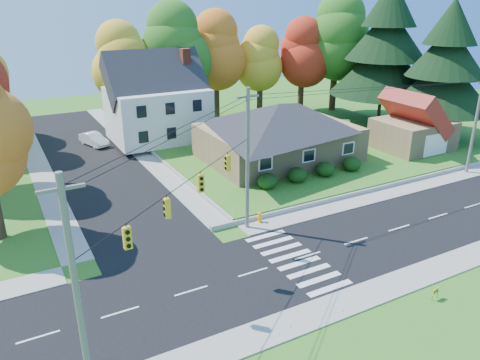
{
  "coord_description": "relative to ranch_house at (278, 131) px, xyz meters",
  "views": [
    {
      "loc": [
        -16.09,
        -20.68,
        15.39
      ],
      "look_at": [
        -0.56,
        8.0,
        2.52
      ],
      "focal_mm": 35.0,
      "sensor_mm": 36.0,
      "label": 1
    }
  ],
  "objects": [
    {
      "name": "traffic_infrastructure",
      "position": [
        -8.15,
        -14.65,
        1.88
      ],
      "size": [
        38.1,
        10.66,
        10.0
      ],
      "color": "#666059",
      "rests_on": "ground"
    },
    {
      "name": "road_cross",
      "position": [
        -16.0,
        10.0,
        -3.25
      ],
      "size": [
        8.0,
        44.0,
        0.02
      ],
      "primitive_type": "cube",
      "color": "black",
      "rests_on": "ground"
    },
    {
      "name": "tree_lot_0",
      "position": [
        -10.0,
        18.0,
        5.04
      ],
      "size": [
        6.72,
        6.72,
        12.51
      ],
      "color": "#3F2A19",
      "rests_on": "lawn"
    },
    {
      "name": "ground",
      "position": [
        -8.0,
        -16.0,
        -3.27
      ],
      "size": [
        120.0,
        120.0,
        0.0
      ],
      "primitive_type": "plane",
      "color": "#3D7923"
    },
    {
      "name": "lawn",
      "position": [
        5.0,
        5.0,
        -3.02
      ],
      "size": [
        30.0,
        30.0,
        0.5
      ],
      "primitive_type": "cube",
      "color": "#3D7923",
      "rests_on": "ground"
    },
    {
      "name": "tree_lot_1",
      "position": [
        -4.0,
        17.0,
        6.35
      ],
      "size": [
        7.84,
        7.84,
        14.6
      ],
      "color": "#3F2A19",
      "rests_on": "lawn"
    },
    {
      "name": "white_car",
      "position": [
        -14.7,
        14.44,
        -2.55
      ],
      "size": [
        2.65,
        4.45,
        1.38
      ],
      "primitive_type": "imported",
      "rotation": [
        0.0,
        0.0,
        0.3
      ],
      "color": "white",
      "rests_on": "road_cross"
    },
    {
      "name": "tree_lot_5",
      "position": [
        18.0,
        14.0,
        7.0
      ],
      "size": [
        8.4,
        8.4,
        15.64
      ],
      "color": "#3F2A19",
      "rests_on": "lawn"
    },
    {
      "name": "colonial_house",
      "position": [
        -7.96,
        12.0,
        1.32
      ],
      "size": [
        10.4,
        8.4,
        9.6
      ],
      "color": "silver",
      "rests_on": "lawn"
    },
    {
      "name": "sidewalk_south",
      "position": [
        -8.0,
        -21.0,
        -3.23
      ],
      "size": [
        90.0,
        2.0,
        0.08
      ],
      "primitive_type": "cube",
      "color": "#9C9A90",
      "rests_on": "ground"
    },
    {
      "name": "tree_lot_2",
      "position": [
        2.0,
        18.0,
        5.7
      ],
      "size": [
        7.28,
        7.28,
        13.56
      ],
      "color": "#3F2A19",
      "rests_on": "lawn"
    },
    {
      "name": "sidewalk_north",
      "position": [
        -8.0,
        -11.0,
        -3.23
      ],
      "size": [
        90.0,
        2.0,
        0.08
      ],
      "primitive_type": "cube",
      "color": "#9C9A90",
      "rests_on": "ground"
    },
    {
      "name": "conifer_east_b",
      "position": [
        20.0,
        -2.0,
        5.01
      ],
      "size": [
        11.2,
        11.2,
        14.84
      ],
      "color": "#3F2A19",
      "rests_on": "lawn"
    },
    {
      "name": "yard_sign",
      "position": [
        -4.61,
        -22.99,
        -2.78
      ],
      "size": [
        0.55,
        0.11,
        0.69
      ],
      "color": "black",
      "rests_on": "ground"
    },
    {
      "name": "garage",
      "position": [
        14.0,
        -4.01,
        -0.42
      ],
      "size": [
        7.3,
        6.3,
        4.6
      ],
      "color": "tan",
      "rests_on": "lawn"
    },
    {
      "name": "tree_lot_4",
      "position": [
        14.0,
        16.0,
        5.04
      ],
      "size": [
        6.72,
        6.72,
        12.51
      ],
      "color": "#3F2A19",
      "rests_on": "lawn"
    },
    {
      "name": "fire_hydrant",
      "position": [
        -8.3,
        -10.53,
        -2.85
      ],
      "size": [
        0.5,
        0.39,
        0.87
      ],
      "color": "#F6A90A",
      "rests_on": "ground"
    },
    {
      "name": "road_main",
      "position": [
        -8.0,
        -16.0,
        -3.26
      ],
      "size": [
        90.0,
        8.0,
        0.02
      ],
      "primitive_type": "cube",
      "color": "black",
      "rests_on": "ground"
    },
    {
      "name": "hedge_row",
      "position": [
        -0.5,
        -6.2,
        -2.13
      ],
      "size": [
        10.7,
        1.7,
        1.27
      ],
      "color": "#163A10",
      "rests_on": "lawn"
    },
    {
      "name": "conifer_east_a",
      "position": [
        19.0,
        6.0,
        6.12
      ],
      "size": [
        12.8,
        12.8,
        16.96
      ],
      "color": "#3F2A19",
      "rests_on": "lawn"
    },
    {
      "name": "tree_lot_3",
      "position": [
        8.0,
        17.0,
        4.39
      ],
      "size": [
        6.16,
        6.16,
        11.47
      ],
      "color": "#3F2A19",
      "rests_on": "lawn"
    },
    {
      "name": "ranch_house",
      "position": [
        0.0,
        0.0,
        0.0
      ],
      "size": [
        14.6,
        10.6,
        5.4
      ],
      "color": "tan",
      "rests_on": "lawn"
    }
  ]
}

